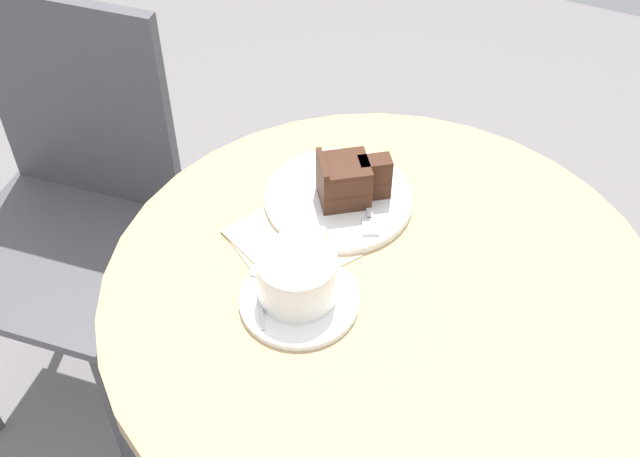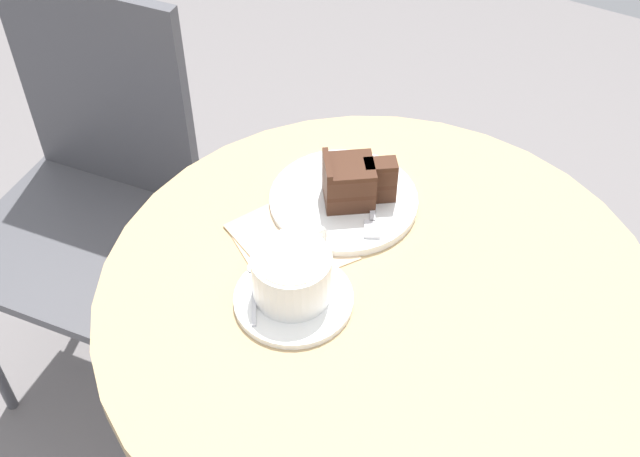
% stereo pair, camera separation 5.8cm
% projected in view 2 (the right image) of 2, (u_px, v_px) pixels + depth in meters
% --- Properties ---
extents(cafe_table, '(0.73, 0.73, 0.75)m').
position_uv_depth(cafe_table, '(375.00, 349.00, 1.12)').
color(cafe_table, tan).
rests_on(cafe_table, ground).
extents(saucer, '(0.15, 0.15, 0.01)m').
position_uv_depth(saucer, '(294.00, 299.00, 1.01)').
color(saucer, white).
rests_on(saucer, cafe_table).
extents(coffee_cup, '(0.13, 0.10, 0.07)m').
position_uv_depth(coffee_cup, '(293.00, 274.00, 0.99)').
color(coffee_cup, white).
rests_on(coffee_cup, saucer).
extents(teaspoon, '(0.09, 0.06, 0.00)m').
position_uv_depth(teaspoon, '(254.00, 283.00, 1.02)').
color(teaspoon, silver).
rests_on(teaspoon, saucer).
extents(cake_plate, '(0.21, 0.21, 0.01)m').
position_uv_depth(cake_plate, '(344.00, 200.00, 1.14)').
color(cake_plate, white).
rests_on(cake_plate, cafe_table).
extents(cake_slice, '(0.09, 0.11, 0.07)m').
position_uv_depth(cake_slice, '(353.00, 182.00, 1.11)').
color(cake_slice, '#422619').
rests_on(cake_slice, cake_plate).
extents(fork, '(0.12, 0.07, 0.00)m').
position_uv_depth(fork, '(373.00, 213.00, 1.11)').
color(fork, silver).
rests_on(fork, cake_plate).
extents(napkin, '(0.19, 0.19, 0.00)m').
position_uv_depth(napkin, '(290.00, 238.00, 1.09)').
color(napkin, tan).
rests_on(napkin, cafe_table).
extents(cafe_chair, '(0.42, 0.42, 0.87)m').
position_uv_depth(cafe_chair, '(91.00, 181.00, 1.51)').
color(cafe_chair, '#4C4C51').
rests_on(cafe_chair, ground).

